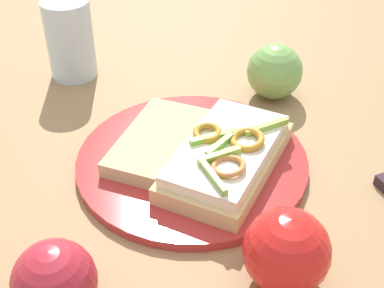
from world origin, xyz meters
name	(u,v)px	position (x,y,z in m)	size (l,w,h in m)	color
ground_plane	(192,165)	(0.00, 0.00, 0.00)	(2.00, 2.00, 0.00)	#977349
plate	(192,161)	(0.00, 0.00, 0.01)	(0.27, 0.27, 0.01)	#B02F2E
sandwich	(227,156)	(-0.01, 0.04, 0.03)	(0.20, 0.14, 0.05)	tan
bread_slice_side	(159,142)	(0.01, -0.04, 0.02)	(0.15, 0.08, 0.02)	tan
apple_0	(286,251)	(0.08, 0.17, 0.04)	(0.08, 0.08, 0.08)	red
apple_1	(55,281)	(0.23, 0.04, 0.04)	(0.07, 0.07, 0.07)	#AD222F
apple_2	(275,71)	(-0.19, -0.01, 0.04)	(0.08, 0.08, 0.08)	#75A54D
drinking_glass	(70,39)	(-0.05, -0.27, 0.06)	(0.07, 0.07, 0.12)	silver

